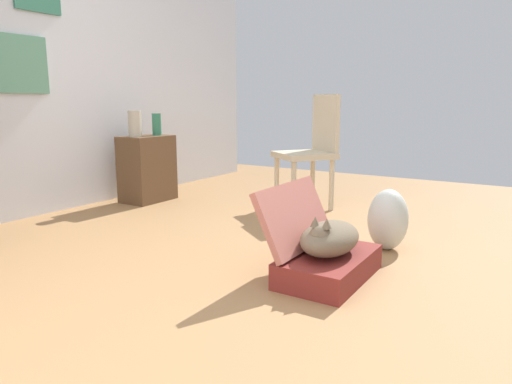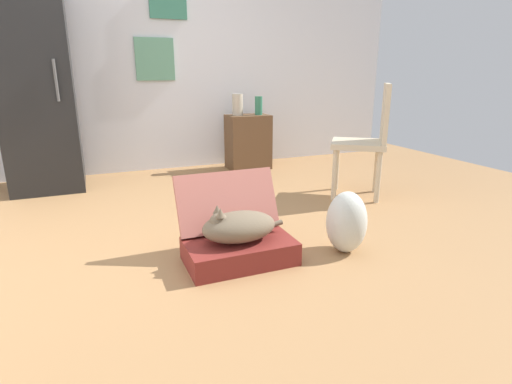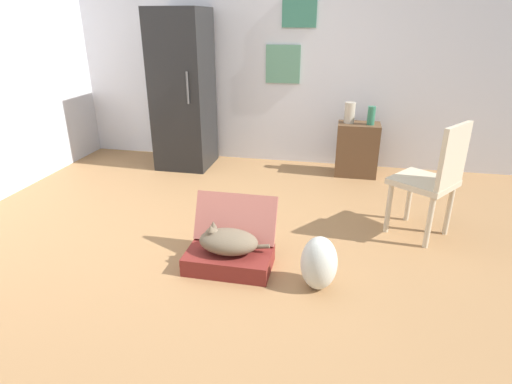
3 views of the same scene
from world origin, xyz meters
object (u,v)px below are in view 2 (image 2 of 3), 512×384
object	(u,v)px
plastic_bag_white	(346,222)
vase_tall	(238,105)
chair	(368,137)
side_table	(248,142)
refrigerator	(37,90)
cat	(238,226)
vase_short	(259,106)
suitcase_base	(239,251)

from	to	relation	value
plastic_bag_white	vase_tall	xyz separation A→B (m)	(0.16, 2.40, 0.54)
vase_tall	chair	bearing A→B (deg)	-64.94
side_table	chair	bearing A→B (deg)	-68.72
plastic_bag_white	refrigerator	distance (m)	3.05
refrigerator	side_table	distance (m)	2.19
cat	side_table	distance (m)	2.47
cat	plastic_bag_white	distance (m)	0.68
cat	side_table	size ratio (longest dim) A/B	0.84
plastic_bag_white	vase_short	xyz separation A→B (m)	(0.40, 2.36, 0.53)
suitcase_base	plastic_bag_white	bearing A→B (deg)	-9.63
side_table	chair	size ratio (longest dim) A/B	0.62
vase_short	vase_tall	bearing A→B (deg)	170.10
cat	chair	size ratio (longest dim) A/B	0.52
suitcase_base	vase_tall	distance (m)	2.52
plastic_bag_white	vase_short	distance (m)	2.45
cat	side_table	bearing A→B (deg)	67.32
vase_tall	chair	xyz separation A→B (m)	(0.68, -1.46, -0.20)
refrigerator	side_table	bearing A→B (deg)	1.37
plastic_bag_white	refrigerator	bearing A→B (deg)	127.91
vase_short	plastic_bag_white	bearing A→B (deg)	-99.51
chair	suitcase_base	bearing A→B (deg)	-25.10
suitcase_base	side_table	bearing A→B (deg)	67.49
suitcase_base	plastic_bag_white	xyz separation A→B (m)	(0.67, -0.11, 0.13)
cat	refrigerator	world-z (taller)	refrigerator
side_table	chair	world-z (taller)	chair
side_table	plastic_bag_white	bearing A→B (deg)	-96.59
refrigerator	side_table	xyz separation A→B (m)	(2.10, 0.05, -0.62)
plastic_bag_white	vase_short	bearing A→B (deg)	80.49
suitcase_base	cat	bearing A→B (deg)	177.29
cat	vase_tall	distance (m)	2.49
vase_tall	chair	world-z (taller)	chair
vase_tall	chair	distance (m)	1.63
plastic_bag_white	suitcase_base	bearing A→B (deg)	170.37
plastic_bag_white	vase_tall	distance (m)	2.47
vase_short	chair	xyz separation A→B (m)	(0.45, -1.42, -0.18)
suitcase_base	side_table	world-z (taller)	side_table
cat	refrigerator	distance (m)	2.60
plastic_bag_white	side_table	distance (m)	2.41
suitcase_base	cat	world-z (taller)	cat
vase_tall	vase_short	distance (m)	0.24
refrigerator	vase_short	bearing A→B (deg)	0.56
suitcase_base	refrigerator	distance (m)	2.65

